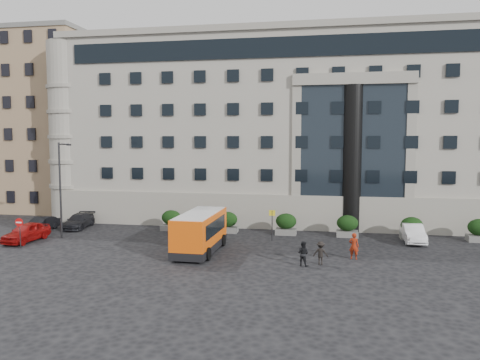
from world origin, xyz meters
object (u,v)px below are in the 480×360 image
(parked_car_a, at_px, (26,232))
(pedestrian_a, at_px, (354,246))
(hedge_e, at_px, (412,228))
(minibus, at_px, (200,230))
(hedge_f, at_px, (479,230))
(no_entry_sign, at_px, (19,227))
(parked_car_d, at_px, (110,209))
(parked_car_b, at_px, (41,224))
(street_lamp, at_px, (61,186))
(pedestrian_b, at_px, (303,254))
(hedge_b, at_px, (227,222))
(red_truck, at_px, (92,197))
(hedge_d, at_px, (347,226))
(bus_stop_sign, at_px, (272,220))
(white_taxi, at_px, (413,233))
(parked_car_c, at_px, (79,221))
(hedge_a, at_px, (171,220))
(pedestrian_c, at_px, (321,253))
(hedge_c, at_px, (286,224))

(parked_car_a, distance_m, pedestrian_a, 25.77)
(hedge_e, relative_size, minibus, 0.26)
(hedge_f, distance_m, pedestrian_a, 12.77)
(no_entry_sign, xyz_separation_m, parked_car_d, (0.08, 14.95, -0.88))
(parked_car_b, bearing_deg, no_entry_sign, -65.40)
(street_lamp, xyz_separation_m, pedestrian_b, (20.27, -5.12, -3.55))
(hedge_b, relative_size, hedge_f, 1.00)
(hedge_b, xyz_separation_m, red_truck, (-18.62, 10.58, 0.49))
(hedge_d, height_order, bus_stop_sign, bus_stop_sign)
(hedge_b, bearing_deg, street_lamp, -159.93)
(parked_car_b, xyz_separation_m, white_taxi, (32.17, 1.32, 0.08))
(hedge_b, distance_m, pedestrian_a, 12.94)
(hedge_b, bearing_deg, hedge_d, 0.00)
(street_lamp, xyz_separation_m, bus_stop_sign, (17.44, 2.00, -2.64))
(pedestrian_b, bearing_deg, parked_car_c, -2.16)
(hedge_d, relative_size, white_taxi, 0.42)
(pedestrian_a, bearing_deg, hedge_e, -111.05)
(hedge_d, bearing_deg, white_taxi, -12.47)
(parked_car_c, xyz_separation_m, white_taxi, (29.58, -0.63, 0.07))
(red_truck, height_order, parked_car_c, red_truck)
(street_lamp, bearing_deg, parked_car_a, -139.83)
(minibus, height_order, parked_car_d, minibus)
(parked_car_a, bearing_deg, hedge_f, 13.39)
(bus_stop_sign, distance_m, no_entry_sign, 19.46)
(hedge_e, relative_size, pedestrian_b, 1.13)
(hedge_a, height_order, parked_car_b, hedge_a)
(hedge_a, relative_size, hedge_e, 1.00)
(parked_car_c, bearing_deg, hedge_b, -4.50)
(parked_car_b, bearing_deg, hedge_a, 15.68)
(white_taxi, bearing_deg, hedge_e, 85.82)
(parked_car_d, bearing_deg, pedestrian_b, -38.21)
(no_entry_sign, xyz_separation_m, pedestrian_b, (21.33, -1.08, -0.84))
(hedge_a, relative_size, hedge_d, 1.00)
(bus_stop_sign, bearing_deg, hedge_f, 9.63)
(hedge_e, bearing_deg, pedestrian_b, -130.49)
(hedge_b, height_order, hedge_f, same)
(pedestrian_b, bearing_deg, street_lamp, 7.63)
(parked_car_c, bearing_deg, pedestrian_c, -28.23)
(hedge_e, height_order, red_truck, red_truck)
(hedge_b, distance_m, parked_car_a, 16.60)
(hedge_f, distance_m, street_lamp, 34.45)
(hedge_b, relative_size, parked_car_a, 0.41)
(bus_stop_sign, relative_size, minibus, 0.36)
(hedge_c, height_order, parked_car_c, hedge_c)
(hedge_c, height_order, hedge_f, same)
(parked_car_d, distance_m, pedestrian_a, 28.16)
(parked_car_a, distance_m, parked_car_b, 4.36)
(parked_car_c, bearing_deg, pedestrian_a, -22.55)
(parked_car_c, relative_size, pedestrian_a, 2.44)
(hedge_c, distance_m, bus_stop_sign, 3.05)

